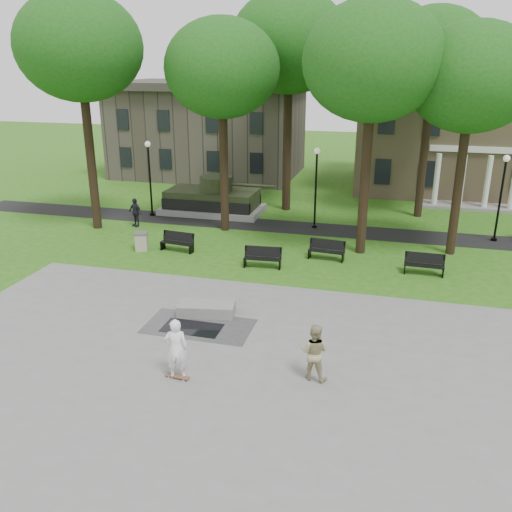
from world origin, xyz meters
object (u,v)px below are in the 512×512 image
Objects in this scene: park_bench_0 at (177,241)px; trash_bin at (142,241)px; friend_watching at (314,352)px; concrete_block at (206,309)px; skateboarder at (176,349)px.

trash_bin is (-1.86, -0.39, -0.04)m from park_bench_0.
friend_watching is at bearing -42.82° from trash_bin.
park_bench_0 is 1.90m from trash_bin.
park_bench_0 is (-4.02, 6.80, 0.28)m from concrete_block.
friend_watching is (4.76, -3.45, 0.69)m from concrete_block.
skateboarder is 1.08× the size of friend_watching.
trash_bin is (-6.53, 10.88, -0.53)m from skateboarder.
skateboarder reaches higher than concrete_block.
trash_bin is at bearing -75.28° from skateboarder.
concrete_block is 4.58m from skateboarder.
friend_watching is 1.91× the size of trash_bin.
skateboarder is at bearing 21.65° from friend_watching.
trash_bin is (-10.64, 9.86, -0.45)m from friend_watching.
skateboarder is at bearing -60.48° from park_bench_0.
concrete_block is at bearing -98.01° from skateboarder.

